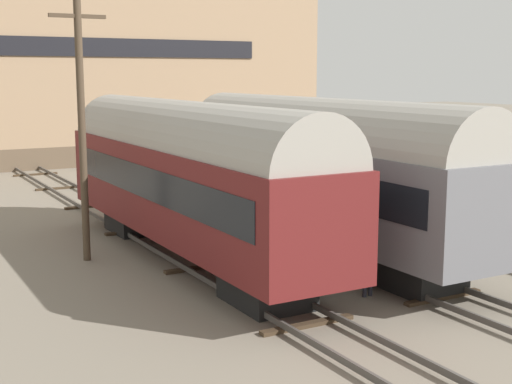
{
  "coord_description": "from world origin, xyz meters",
  "views": [
    {
      "loc": [
        -13.62,
        -16.85,
        6.1
      ],
      "look_at": [
        -2.21,
        3.54,
        2.2
      ],
      "focal_mm": 50.0,
      "sensor_mm": 36.0,
      "label": 1
    }
  ],
  "objects_px": {
    "train_car_maroon": "(188,171)",
    "person_worker": "(368,259)",
    "train_car_grey": "(321,166)",
    "utility_pole": "(82,120)"
  },
  "relations": [
    {
      "from": "train_car_grey",
      "to": "person_worker",
      "type": "relative_size",
      "value": 8.59
    },
    {
      "from": "train_car_maroon",
      "to": "utility_pole",
      "type": "distance_m",
      "value": 3.77
    },
    {
      "from": "train_car_maroon",
      "to": "person_worker",
      "type": "xyz_separation_m",
      "value": [
        2.76,
        -5.91,
        -1.92
      ]
    },
    {
      "from": "train_car_grey",
      "to": "person_worker",
      "type": "distance_m",
      "value": 5.41
    },
    {
      "from": "person_worker",
      "to": "train_car_maroon",
      "type": "bearing_deg",
      "value": 115.06
    },
    {
      "from": "utility_pole",
      "to": "train_car_grey",
      "type": "bearing_deg",
      "value": -21.27
    },
    {
      "from": "train_car_maroon",
      "to": "utility_pole",
      "type": "bearing_deg",
      "value": 149.43
    },
    {
      "from": "train_car_grey",
      "to": "person_worker",
      "type": "bearing_deg",
      "value": -109.24
    },
    {
      "from": "train_car_grey",
      "to": "train_car_maroon",
      "type": "height_order",
      "value": "train_car_grey"
    },
    {
      "from": "train_car_maroon",
      "to": "utility_pole",
      "type": "relative_size",
      "value": 1.75
    }
  ]
}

